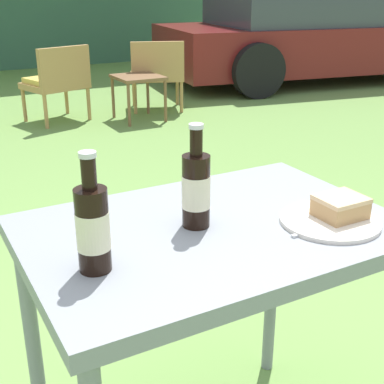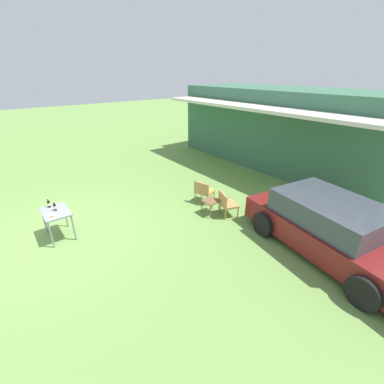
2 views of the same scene
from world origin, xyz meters
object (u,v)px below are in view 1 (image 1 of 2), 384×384
object	(u,v)px
wicker_chair_cushioned	(57,80)
wicker_chair_plain	(157,71)
cake_on_plate	(335,214)
garden_side_table	(138,82)
cola_bottle_far	(93,227)
cola_bottle_near	(196,189)
patio_table	(212,258)
parked_car	(311,34)

from	to	relation	value
wicker_chair_cushioned	wicker_chair_plain	distance (m)	1.06
cake_on_plate	garden_side_table	bearing A→B (deg)	73.01
wicker_chair_plain	cake_on_plate	bearing A→B (deg)	91.06
cake_on_plate	cola_bottle_far	distance (m)	0.59
wicker_chair_cushioned	cola_bottle_near	xyz separation A→B (m)	(-0.82, -4.21, 0.44)
wicker_chair_cushioned	patio_table	distance (m)	4.30
wicker_chair_cushioned	patio_table	bearing A→B (deg)	62.78
parked_car	garden_side_table	xyz separation A→B (m)	(-3.05, -1.02, -0.25)
wicker_chair_cushioned	patio_table	world-z (taller)	patio_table
garden_side_table	patio_table	size ratio (longest dim) A/B	0.53
wicker_chair_plain	parked_car	bearing A→B (deg)	-143.77
cake_on_plate	cola_bottle_near	world-z (taller)	cola_bottle_near
garden_side_table	wicker_chair_plain	bearing A→B (deg)	40.15
parked_car	cola_bottle_far	size ratio (longest dim) A/B	18.08
cola_bottle_near	patio_table	bearing A→B (deg)	-27.79
patio_table	cola_bottle_near	distance (m)	0.19
garden_side_table	cola_bottle_near	xyz separation A→B (m)	(-1.54, -3.90, 0.47)
wicker_chair_cushioned	garden_side_table	bearing A→B (deg)	140.13
wicker_chair_plain	patio_table	xyz separation A→B (m)	(-1.84, -4.21, 0.25)
parked_car	garden_side_table	bearing A→B (deg)	-151.89
parked_car	wicker_chair_plain	world-z (taller)	parked_car
wicker_chair_plain	cola_bottle_far	bearing A→B (deg)	84.31
cake_on_plate	cola_bottle_far	size ratio (longest dim) A/B	0.97
wicker_chair_cushioned	garden_side_table	distance (m)	0.78
wicker_chair_cushioned	cola_bottle_far	size ratio (longest dim) A/B	3.00
garden_side_table	cola_bottle_near	distance (m)	4.22
wicker_chair_cushioned	wicker_chair_plain	bearing A→B (deg)	162.36
wicker_chair_cushioned	garden_side_table	size ratio (longest dim) A/B	1.58
wicker_chair_plain	cake_on_plate	xyz separation A→B (m)	(-1.58, -4.33, 0.36)
wicker_chair_plain	cola_bottle_near	distance (m)	4.61
cola_bottle_far	parked_car	bearing A→B (deg)	45.84
garden_side_table	patio_table	xyz separation A→B (m)	(-1.50, -3.92, 0.29)
garden_side_table	cola_bottle_near	size ratio (longest dim) A/B	1.90
patio_table	parked_car	bearing A→B (deg)	47.35
patio_table	cake_on_plate	bearing A→B (deg)	-24.82
parked_car	garden_side_table	distance (m)	3.23
wicker_chair_cushioned	cake_on_plate	xyz separation A→B (m)	(-0.52, -4.35, 0.36)
wicker_chair_cushioned	cola_bottle_far	bearing A→B (deg)	58.97
garden_side_table	patio_table	bearing A→B (deg)	-110.96
wicker_chair_plain	cake_on_plate	world-z (taller)	cake_on_plate
patio_table	cola_bottle_far	world-z (taller)	cola_bottle_far
wicker_chair_cushioned	cake_on_plate	distance (m)	4.39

